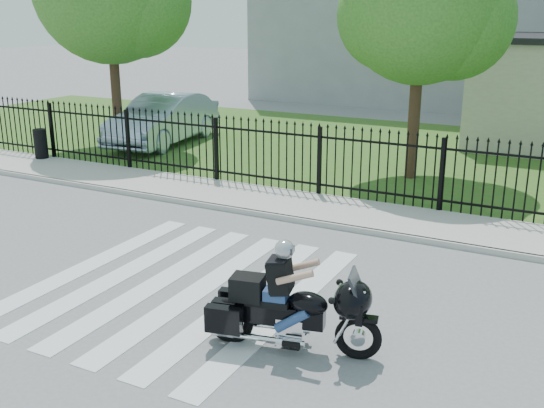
% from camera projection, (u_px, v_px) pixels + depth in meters
% --- Properties ---
extents(ground, '(120.00, 120.00, 0.00)m').
position_uv_depth(ground, '(179.00, 286.00, 10.87)').
color(ground, slate).
rests_on(ground, ground).
extents(crosswalk, '(5.00, 5.50, 0.01)m').
position_uv_depth(crosswalk, '(179.00, 286.00, 10.87)').
color(crosswalk, silver).
rests_on(crosswalk, ground).
extents(sidewalk, '(40.00, 2.00, 0.12)m').
position_uv_depth(sidewalk, '(302.00, 206.00, 15.10)').
color(sidewalk, '#ADAAA3').
rests_on(sidewalk, ground).
extents(curb, '(40.00, 0.12, 0.12)m').
position_uv_depth(curb, '(283.00, 218.00, 14.25)').
color(curb, '#ADAAA3').
rests_on(curb, ground).
extents(grass_strip, '(40.00, 12.00, 0.02)m').
position_uv_depth(grass_strip, '(391.00, 152.00, 21.06)').
color(grass_strip, '#32541D').
rests_on(grass_strip, ground).
extents(iron_fence, '(26.00, 0.04, 1.80)m').
position_uv_depth(iron_fence, '(319.00, 163.00, 15.70)').
color(iron_fence, black).
rests_on(iron_fence, ground).
extents(tree_mid, '(4.20, 4.20, 6.78)m').
position_uv_depth(tree_mid, '(421.00, 4.00, 16.48)').
color(tree_mid, '#382316').
rests_on(tree_mid, ground).
extents(motorcycle_rider, '(2.45, 1.14, 1.64)m').
position_uv_depth(motorcycle_rider, '(287.00, 304.00, 8.68)').
color(motorcycle_rider, black).
rests_on(motorcycle_rider, ground).
extents(parked_car, '(2.36, 5.36, 1.71)m').
position_uv_depth(parked_car, '(163.00, 119.00, 22.08)').
color(parked_car, '#A9BDD5').
rests_on(parked_car, grass_strip).
extents(litter_bin, '(0.53, 0.53, 0.90)m').
position_uv_depth(litter_bin, '(41.00, 144.00, 19.59)').
color(litter_bin, black).
rests_on(litter_bin, sidewalk).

